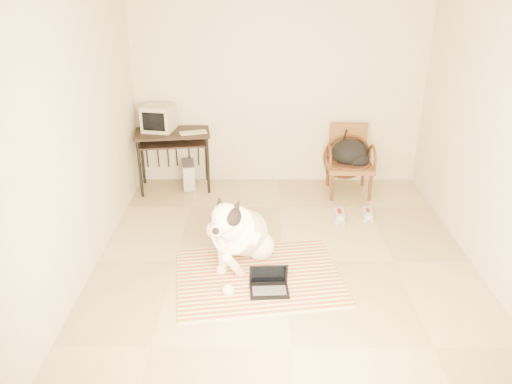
{
  "coord_description": "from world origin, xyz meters",
  "views": [
    {
      "loc": [
        -0.28,
        -4.55,
        2.89
      ],
      "look_at": [
        -0.3,
        -0.01,
        0.82
      ],
      "focal_mm": 35.0,
      "sensor_mm": 36.0,
      "label": 1
    }
  ],
  "objects_px": {
    "backpack": "(351,154)",
    "laptop": "(269,284)",
    "rattan_chair": "(349,160)",
    "computer_desk": "(173,140)",
    "dog": "(240,234)",
    "crt_monitor": "(158,118)",
    "pc_tower": "(189,175)"
  },
  "relations": [
    {
      "from": "crt_monitor",
      "to": "pc_tower",
      "type": "relative_size",
      "value": 1.08
    },
    {
      "from": "laptop",
      "to": "pc_tower",
      "type": "relative_size",
      "value": 0.94
    },
    {
      "from": "crt_monitor",
      "to": "rattan_chair",
      "type": "height_order",
      "value": "crt_monitor"
    },
    {
      "from": "laptop",
      "to": "backpack",
      "type": "relative_size",
      "value": 0.79
    },
    {
      "from": "laptop",
      "to": "pc_tower",
      "type": "distance_m",
      "value": 2.74
    },
    {
      "from": "pc_tower",
      "to": "dog",
      "type": "bearing_deg",
      "value": -68.49
    },
    {
      "from": "crt_monitor",
      "to": "rattan_chair",
      "type": "bearing_deg",
      "value": -3.58
    },
    {
      "from": "dog",
      "to": "crt_monitor",
      "type": "xyz_separation_m",
      "value": [
        -1.17,
        2.05,
        0.64
      ]
    },
    {
      "from": "rattan_chair",
      "to": "backpack",
      "type": "height_order",
      "value": "rattan_chair"
    },
    {
      "from": "crt_monitor",
      "to": "backpack",
      "type": "distance_m",
      "value": 2.65
    },
    {
      "from": "laptop",
      "to": "computer_desk",
      "type": "relative_size",
      "value": 0.37
    },
    {
      "from": "laptop",
      "to": "rattan_chair",
      "type": "height_order",
      "value": "rattan_chair"
    },
    {
      "from": "dog",
      "to": "crt_monitor",
      "type": "bearing_deg",
      "value": 119.66
    },
    {
      "from": "backpack",
      "to": "rattan_chair",
      "type": "bearing_deg",
      "value": 93.72
    },
    {
      "from": "rattan_chair",
      "to": "backpack",
      "type": "bearing_deg",
      "value": -86.28
    },
    {
      "from": "crt_monitor",
      "to": "rattan_chair",
      "type": "xyz_separation_m",
      "value": [
        2.6,
        -0.16,
        -0.55
      ]
    },
    {
      "from": "laptop",
      "to": "crt_monitor",
      "type": "relative_size",
      "value": 0.87
    },
    {
      "from": "dog",
      "to": "computer_desk",
      "type": "bearing_deg",
      "value": 116.39
    },
    {
      "from": "computer_desk",
      "to": "pc_tower",
      "type": "height_order",
      "value": "computer_desk"
    },
    {
      "from": "pc_tower",
      "to": "backpack",
      "type": "bearing_deg",
      "value": -5.66
    },
    {
      "from": "backpack",
      "to": "dog",
      "type": "bearing_deg",
      "value": -128.44
    },
    {
      "from": "pc_tower",
      "to": "rattan_chair",
      "type": "height_order",
      "value": "rattan_chair"
    },
    {
      "from": "computer_desk",
      "to": "rattan_chair",
      "type": "relative_size",
      "value": 1.16
    },
    {
      "from": "backpack",
      "to": "laptop",
      "type": "bearing_deg",
      "value": -116.51
    },
    {
      "from": "crt_monitor",
      "to": "pc_tower",
      "type": "xyz_separation_m",
      "value": [
        0.37,
        -0.02,
        -0.82
      ]
    },
    {
      "from": "rattan_chair",
      "to": "laptop",
      "type": "bearing_deg",
      "value": -115.66
    },
    {
      "from": "laptop",
      "to": "dog",
      "type": "bearing_deg",
      "value": 121.35
    },
    {
      "from": "laptop",
      "to": "pc_tower",
      "type": "bearing_deg",
      "value": 113.53
    },
    {
      "from": "dog",
      "to": "backpack",
      "type": "bearing_deg",
      "value": 51.56
    },
    {
      "from": "dog",
      "to": "rattan_chair",
      "type": "xyz_separation_m",
      "value": [
        1.43,
        1.89,
        0.1
      ]
    },
    {
      "from": "dog",
      "to": "rattan_chair",
      "type": "distance_m",
      "value": 2.37
    },
    {
      "from": "laptop",
      "to": "pc_tower",
      "type": "xyz_separation_m",
      "value": [
        -1.09,
        2.51,
        0.1
      ]
    }
  ]
}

